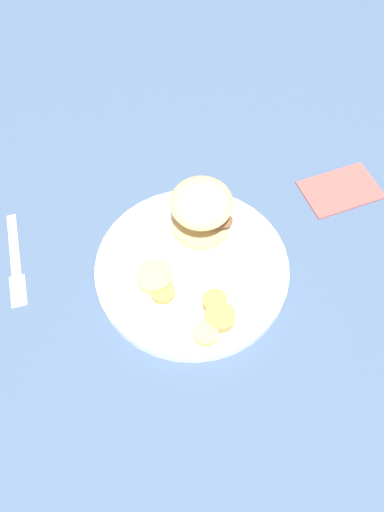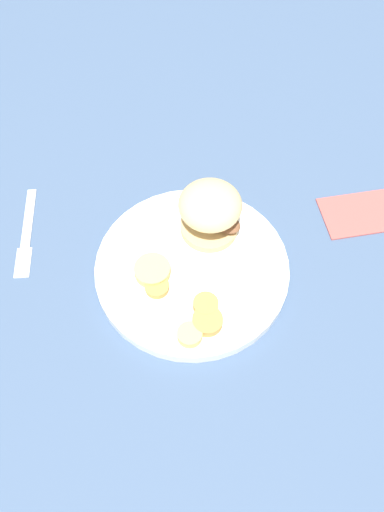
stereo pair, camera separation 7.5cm
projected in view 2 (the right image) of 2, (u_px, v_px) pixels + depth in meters
ground_plane at (192, 272)px, 0.79m from camera, size 4.00×4.00×0.00m
dinner_plate at (192, 268)px, 0.78m from camera, size 0.30×0.30×0.02m
sandwich at (210, 209)px, 0.77m from camera, size 0.11×0.10×0.09m
potato_round_0 at (207, 321)px, 0.71m from camera, size 0.04×0.04×0.01m
potato_round_1 at (190, 335)px, 0.70m from camera, size 0.04×0.04×0.01m
potato_round_2 at (157, 287)px, 0.74m from camera, size 0.04×0.04×0.01m
potato_round_3 at (152, 270)px, 0.76m from camera, size 0.06×0.06×0.02m
potato_round_4 at (206, 305)px, 0.73m from camera, size 0.04×0.04×0.01m
fork at (27, 233)px, 0.83m from camera, size 0.14×0.14×0.00m
napkin at (361, 213)px, 0.85m from camera, size 0.15×0.16×0.01m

